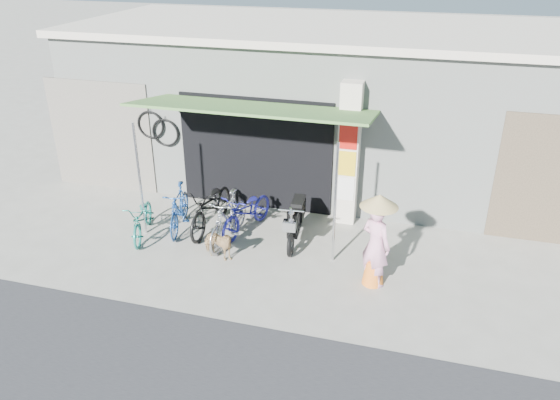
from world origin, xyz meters
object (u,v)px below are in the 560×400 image
(bike_teal, at_px, (143,218))
(nun, at_px, (376,241))
(bike_navy, at_px, (247,212))
(bike_black, at_px, (211,206))
(bike_silver, at_px, (228,218))
(street_dog, at_px, (218,244))
(moped, at_px, (296,220))
(bike_blue, at_px, (179,208))

(bike_teal, distance_m, nun, 4.73)
(bike_navy, bearing_deg, bike_black, -160.19)
(bike_silver, distance_m, street_dog, 0.70)
(bike_black, relative_size, bike_navy, 1.13)
(moped, relative_size, nun, 0.99)
(bike_teal, height_order, street_dog, bike_teal)
(bike_navy, bearing_deg, bike_teal, -143.97)
(street_dog, bearing_deg, nun, -75.46)
(bike_teal, bearing_deg, bike_navy, 4.14)
(bike_blue, height_order, moped, moped)
(bike_silver, distance_m, nun, 3.04)
(bike_blue, xyz_separation_m, bike_silver, (1.16, -0.21, 0.04))
(bike_teal, bearing_deg, bike_black, 12.87)
(bike_black, height_order, moped, bike_black)
(bike_teal, relative_size, moped, 0.88)
(moped, bearing_deg, bike_black, 175.01)
(bike_navy, height_order, nun, nun)
(bike_silver, bearing_deg, bike_teal, -168.36)
(bike_teal, height_order, bike_black, bike_black)
(bike_teal, height_order, bike_silver, bike_silver)
(bike_blue, height_order, bike_navy, bike_blue)
(bike_blue, bearing_deg, moped, -7.05)
(bike_silver, xyz_separation_m, street_dog, (0.03, -0.66, -0.21))
(street_dog, distance_m, nun, 2.96)
(bike_teal, xyz_separation_m, nun, (4.69, -0.44, 0.46))
(bike_silver, distance_m, bike_navy, 0.55)
(bike_silver, bearing_deg, nun, -9.80)
(bike_black, relative_size, nun, 1.11)
(bike_teal, relative_size, bike_silver, 0.88)
(bike_black, distance_m, street_dog, 1.25)
(bike_blue, distance_m, nun, 4.22)
(bike_blue, xyz_separation_m, bike_navy, (1.38, 0.28, -0.03))
(bike_black, height_order, street_dog, bike_black)
(nun, bearing_deg, bike_navy, 8.48)
(bike_silver, xyz_separation_m, moped, (1.26, 0.45, -0.08))
(bike_silver, bearing_deg, bike_navy, 69.82)
(bike_silver, relative_size, bike_navy, 1.01)
(bike_navy, relative_size, street_dog, 2.33)
(bike_black, bearing_deg, bike_blue, -158.83)
(bike_teal, xyz_separation_m, street_dog, (1.77, -0.41, -0.09))
(bike_blue, bearing_deg, nun, -25.04)
(bike_blue, height_order, street_dog, bike_blue)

